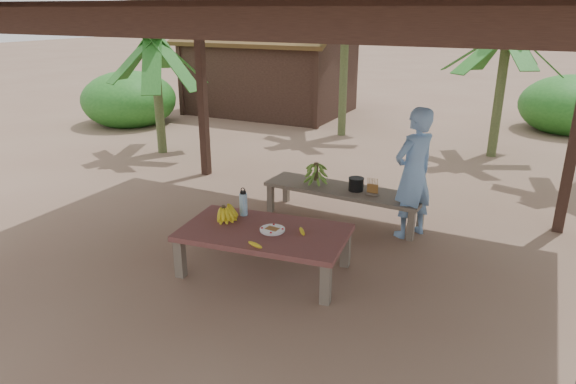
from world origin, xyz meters
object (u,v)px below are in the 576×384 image
at_px(bench, 343,192).
at_px(ripe_banana_bunch, 224,212).
at_px(work_table, 264,235).
at_px(plate, 272,230).
at_px(woman, 414,173).
at_px(cooking_pot, 356,184).
at_px(water_flask, 243,204).

height_order(bench, ripe_banana_bunch, ripe_banana_bunch).
height_order(work_table, ripe_banana_bunch, ripe_banana_bunch).
distance_m(work_table, bench, 1.82).
distance_m(work_table, plate, 0.13).
relative_size(work_table, woman, 1.14).
xyz_separation_m(work_table, ripe_banana_bunch, (-0.56, 0.06, 0.16)).
bearing_deg(work_table, plate, -2.21).
relative_size(ripe_banana_bunch, cooking_pot, 1.54).
xyz_separation_m(plate, woman, (1.11, 1.68, 0.32)).
relative_size(bench, water_flask, 6.55).
xyz_separation_m(bench, woman, (0.96, -0.12, 0.44)).
height_order(cooking_pot, woman, woman).
distance_m(work_table, woman, 2.11).
relative_size(ripe_banana_bunch, woman, 0.18).
relative_size(work_table, water_flask, 5.60).
distance_m(ripe_banana_bunch, water_flask, 0.26).
bearing_deg(cooking_pot, bench, -179.09).
bearing_deg(work_table, cooking_pot, 69.94).
distance_m(plate, woman, 2.04).
bearing_deg(water_flask, bench, 66.31).
height_order(plate, woman, woman).
relative_size(work_table, cooking_pot, 9.48).
distance_m(bench, ripe_banana_bunch, 1.93).
bearing_deg(cooking_pot, ripe_banana_bunch, -119.40).
height_order(water_flask, cooking_pot, water_flask).
relative_size(work_table, bench, 0.86).
distance_m(work_table, ripe_banana_bunch, 0.58).
distance_m(work_table, water_flask, 0.55).
xyz_separation_m(ripe_banana_bunch, water_flask, (0.14, 0.21, 0.05)).
relative_size(bench, woman, 1.33).
relative_size(bench, plate, 8.11).
height_order(ripe_banana_bunch, cooking_pot, ripe_banana_bunch).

